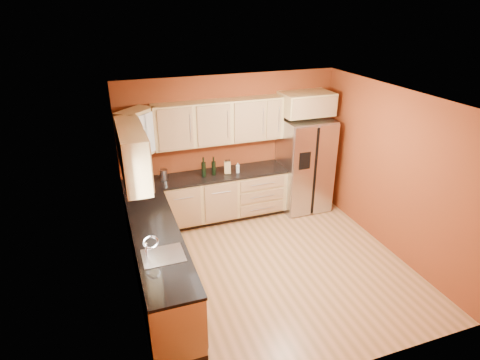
% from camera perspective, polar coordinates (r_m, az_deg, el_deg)
% --- Properties ---
extents(floor, '(4.00, 4.00, 0.00)m').
position_cam_1_polar(floor, '(6.35, 4.56, -12.13)').
color(floor, olive).
rests_on(floor, ground).
extents(ceiling, '(4.00, 4.00, 0.00)m').
position_cam_1_polar(ceiling, '(5.24, 5.51, 11.39)').
color(ceiling, silver).
rests_on(ceiling, wall_back).
extents(wall_back, '(4.00, 0.04, 2.60)m').
position_cam_1_polar(wall_back, '(7.40, -1.36, 4.86)').
color(wall_back, maroon).
rests_on(wall_back, floor).
extents(wall_front, '(4.00, 0.04, 2.60)m').
position_cam_1_polar(wall_front, '(4.20, 16.46, -12.72)').
color(wall_front, maroon).
rests_on(wall_front, floor).
extents(wall_left, '(0.04, 4.00, 2.60)m').
position_cam_1_polar(wall_left, '(5.25, -15.43, -4.64)').
color(wall_left, maroon).
rests_on(wall_left, floor).
extents(wall_right, '(0.04, 4.00, 2.60)m').
position_cam_1_polar(wall_right, '(6.70, 20.81, 1.08)').
color(wall_right, maroon).
rests_on(wall_right, floor).
extents(base_cabinets_back, '(2.90, 0.60, 0.88)m').
position_cam_1_polar(base_cabinets_back, '(7.33, -4.65, -2.73)').
color(base_cabinets_back, tan).
rests_on(base_cabinets_back, floor).
extents(base_cabinets_left, '(0.60, 2.80, 0.88)m').
position_cam_1_polar(base_cabinets_left, '(5.72, -11.42, -11.78)').
color(base_cabinets_left, tan).
rests_on(base_cabinets_left, floor).
extents(countertop_back, '(2.90, 0.62, 0.04)m').
position_cam_1_polar(countertop_back, '(7.12, -4.75, 0.54)').
color(countertop_back, black).
rests_on(countertop_back, base_cabinets_back).
extents(countertop_left, '(0.62, 2.80, 0.04)m').
position_cam_1_polar(countertop_left, '(5.46, -11.72, -7.85)').
color(countertop_left, black).
rests_on(countertop_left, base_cabinets_left).
extents(upper_cabinets_back, '(2.30, 0.33, 0.75)m').
position_cam_1_polar(upper_cabinets_back, '(7.01, -2.93, 8.25)').
color(upper_cabinets_back, tan).
rests_on(upper_cabinets_back, wall_back).
extents(upper_cabinets_left, '(0.33, 1.35, 0.75)m').
position_cam_1_polar(upper_cabinets_left, '(5.70, -15.05, 3.60)').
color(upper_cabinets_left, tan).
rests_on(upper_cabinets_left, wall_left).
extents(corner_upper_cabinet, '(0.67, 0.67, 0.75)m').
position_cam_1_polar(corner_upper_cabinet, '(6.61, -14.45, 6.49)').
color(corner_upper_cabinet, tan).
rests_on(corner_upper_cabinet, wall_back).
extents(over_fridge_cabinet, '(0.92, 0.60, 0.40)m').
position_cam_1_polar(over_fridge_cabinet, '(7.44, 9.43, 10.69)').
color(over_fridge_cabinet, tan).
rests_on(over_fridge_cabinet, wall_back).
extents(refrigerator, '(0.90, 0.75, 1.78)m').
position_cam_1_polar(refrigerator, '(7.73, 9.11, 2.18)').
color(refrigerator, '#A6A6AA').
rests_on(refrigerator, floor).
extents(window, '(0.03, 0.90, 1.00)m').
position_cam_1_polar(window, '(4.69, -14.95, -4.75)').
color(window, white).
rests_on(window, wall_left).
extents(sink_faucet, '(0.50, 0.42, 0.30)m').
position_cam_1_polar(sink_faucet, '(4.95, -10.99, -9.13)').
color(sink_faucet, white).
rests_on(sink_faucet, countertop_left).
extents(canister_left, '(0.14, 0.14, 0.19)m').
position_cam_1_polar(canister_left, '(6.88, -12.63, 0.14)').
color(canister_left, '#A6A6AA').
rests_on(canister_left, countertop_back).
extents(canister_right, '(0.12, 0.12, 0.19)m').
position_cam_1_polar(canister_right, '(6.98, -10.80, 0.71)').
color(canister_right, '#A6A6AA').
rests_on(canister_right, countertop_back).
extents(wine_bottle_a, '(0.09, 0.09, 0.34)m').
position_cam_1_polar(wine_bottle_a, '(7.06, -3.77, 2.02)').
color(wine_bottle_a, black).
rests_on(wine_bottle_a, countertop_back).
extents(wine_bottle_b, '(0.10, 0.10, 0.36)m').
position_cam_1_polar(wine_bottle_b, '(7.01, -5.20, 1.87)').
color(wine_bottle_b, black).
rests_on(wine_bottle_b, countertop_back).
extents(knife_block, '(0.13, 0.12, 0.22)m').
position_cam_1_polar(knife_block, '(7.13, -1.81, 1.79)').
color(knife_block, tan).
rests_on(knife_block, countertop_back).
extents(soap_dispenser, '(0.07, 0.07, 0.18)m').
position_cam_1_polar(soap_dispenser, '(7.16, -0.33, 1.74)').
color(soap_dispenser, silver).
rests_on(soap_dispenser, countertop_back).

